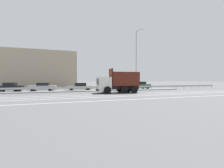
# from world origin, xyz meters

# --- Properties ---
(ground_plane) EXTENTS (320.00, 320.00, 0.00)m
(ground_plane) POSITION_xyz_m (0.00, 0.00, 0.00)
(ground_plane) COLOR #565659
(lane_strip_0) EXTENTS (55.11, 0.16, 0.01)m
(lane_strip_0) POSITION_xyz_m (1.24, -3.29, 0.00)
(lane_strip_0) COLOR silver
(lane_strip_0) RESTS_ON ground_plane
(lane_strip_1) EXTENTS (55.11, 0.16, 0.01)m
(lane_strip_1) POSITION_xyz_m (1.24, -4.99, 0.00)
(lane_strip_1) COLOR silver
(lane_strip_1) RESTS_ON ground_plane
(lane_strip_2) EXTENTS (55.11, 0.16, 0.01)m
(lane_strip_2) POSITION_xyz_m (1.24, -6.49, 0.00)
(lane_strip_2) COLOR silver
(lane_strip_2) RESTS_ON ground_plane
(lane_strip_3) EXTENTS (55.11, 0.16, 0.01)m
(lane_strip_3) POSITION_xyz_m (1.24, -9.29, 0.00)
(lane_strip_3) COLOR silver
(lane_strip_3) RESTS_ON ground_plane
(median_island) EXTENTS (30.31, 1.10, 0.18)m
(median_island) POSITION_xyz_m (0.00, 2.27, 0.09)
(median_island) COLOR gray
(median_island) RESTS_ON ground_plane
(median_guardrail) EXTENTS (55.11, 0.09, 0.78)m
(median_guardrail) POSITION_xyz_m (0.00, 3.65, 0.57)
(median_guardrail) COLOR #9EA0A5
(median_guardrail) RESTS_ON ground_plane
(dump_truck) EXTENTS (6.49, 3.03, 3.62)m
(dump_truck) POSITION_xyz_m (0.50, -1.43, 1.26)
(dump_truck) COLOR silver
(dump_truck) RESTS_ON ground_plane
(median_road_sign) EXTENTS (0.71, 0.16, 2.37)m
(median_road_sign) POSITION_xyz_m (4.77, 2.27, 1.24)
(median_road_sign) COLOR white
(median_road_sign) RESTS_ON ground_plane
(street_lamp_1) EXTENTS (0.71, 1.91, 10.99)m
(street_lamp_1) POSITION_xyz_m (6.28, 2.13, 5.96)
(street_lamp_1) COLOR #ADADB2
(street_lamp_1) RESTS_ON ground_plane
(parked_car_1) EXTENTS (3.88, 2.09, 1.52)m
(parked_car_1) POSITION_xyz_m (-14.90, 5.76, 0.76)
(parked_car_1) COLOR black
(parked_car_1) RESTS_ON ground_plane
(parked_car_2) EXTENTS (4.52, 2.17, 1.45)m
(parked_car_2) POSITION_xyz_m (-9.93, 5.31, 0.74)
(parked_car_2) COLOR #A3A3A8
(parked_car_2) RESTS_ON ground_plane
(parked_car_3) EXTENTS (4.85, 1.94, 1.40)m
(parked_car_3) POSITION_xyz_m (-3.63, 5.96, 0.70)
(parked_car_3) COLOR gray
(parked_car_3) RESTS_ON ground_plane
(parked_car_4) EXTENTS (4.94, 1.94, 1.50)m
(parked_car_4) POSITION_xyz_m (3.28, 5.23, 0.77)
(parked_car_4) COLOR navy
(parked_car_4) RESTS_ON ground_plane
(parked_car_5) EXTENTS (4.58, 2.24, 1.59)m
(parked_car_5) POSITION_xyz_m (8.82, 5.42, 0.79)
(parked_car_5) COLOR #335B33
(parked_car_5) RESTS_ON ground_plane
(background_building_0) EXTENTS (16.04, 13.95, 8.96)m
(background_building_0) POSITION_xyz_m (-11.27, 21.90, 4.48)
(background_building_0) COLOR tan
(background_building_0) RESTS_ON ground_plane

